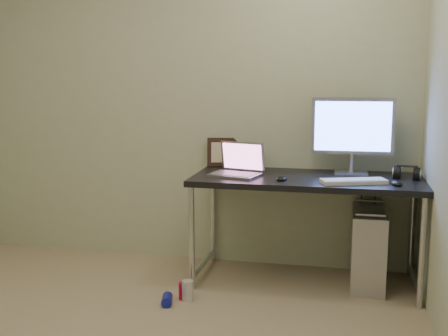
% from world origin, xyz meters
% --- Properties ---
extents(wall_back, '(3.50, 0.02, 2.50)m').
position_xyz_m(wall_back, '(0.00, 1.75, 1.25)').
color(wall_back, beige).
rests_on(wall_back, ground).
extents(desk, '(1.55, 0.68, 0.75)m').
position_xyz_m(desk, '(0.98, 1.41, 0.67)').
color(desk, black).
rests_on(desk, ground).
extents(tower_computer, '(0.23, 0.51, 0.56)m').
position_xyz_m(tower_computer, '(1.40, 1.44, 0.27)').
color(tower_computer, silver).
rests_on(tower_computer, ground).
extents(cable_a, '(0.01, 0.16, 0.69)m').
position_xyz_m(cable_a, '(1.35, 1.70, 0.40)').
color(cable_a, black).
rests_on(cable_a, ground).
extents(cable_b, '(0.02, 0.11, 0.71)m').
position_xyz_m(cable_b, '(1.44, 1.68, 0.38)').
color(cable_b, black).
rests_on(cable_b, ground).
extents(can_red, '(0.07, 0.07, 0.11)m').
position_xyz_m(can_red, '(0.23, 0.93, 0.06)').
color(can_red, red).
rests_on(can_red, ground).
extents(can_white, '(0.09, 0.09, 0.13)m').
position_xyz_m(can_white, '(0.27, 0.92, 0.07)').
color(can_white, silver).
rests_on(can_white, ground).
extents(can_blue, '(0.09, 0.13, 0.07)m').
position_xyz_m(can_blue, '(0.16, 0.82, 0.03)').
color(can_blue, '#151EAD').
rests_on(can_blue, ground).
extents(laptop, '(0.38, 0.34, 0.22)m').
position_xyz_m(laptop, '(0.50, 1.38, 0.80)').
color(laptop, '#A6A7AE').
rests_on(laptop, desk).
extents(monitor, '(0.57, 0.17, 0.53)m').
position_xyz_m(monitor, '(1.27, 1.60, 1.06)').
color(monitor, '#A6A7AE').
rests_on(monitor, desk).
extents(keyboard, '(0.44, 0.26, 0.03)m').
position_xyz_m(keyboard, '(1.29, 1.25, 0.76)').
color(keyboard, white).
rests_on(keyboard, desk).
extents(mouse_right, '(0.09, 0.11, 0.03)m').
position_xyz_m(mouse_right, '(1.55, 1.24, 0.77)').
color(mouse_right, black).
rests_on(mouse_right, desk).
extents(mouse_left, '(0.08, 0.12, 0.04)m').
position_xyz_m(mouse_left, '(0.82, 1.25, 0.77)').
color(mouse_left, black).
rests_on(mouse_left, desk).
extents(headphones, '(0.18, 0.11, 0.11)m').
position_xyz_m(headphones, '(1.63, 1.49, 0.78)').
color(headphones, black).
rests_on(headphones, desk).
extents(picture_frame, '(0.28, 0.13, 0.22)m').
position_xyz_m(picture_frame, '(0.34, 1.73, 0.86)').
color(picture_frame, black).
rests_on(picture_frame, desk).
extents(webcam, '(0.05, 0.04, 0.13)m').
position_xyz_m(webcam, '(0.61, 1.70, 0.84)').
color(webcam, silver).
rests_on(webcam, desk).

